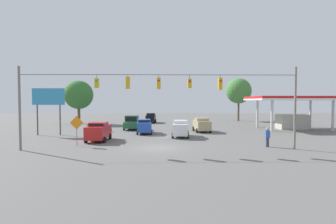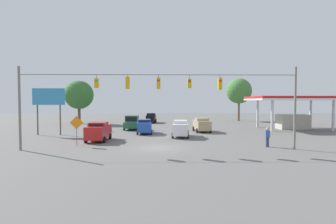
{
  "view_description": "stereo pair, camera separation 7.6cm",
  "coord_description": "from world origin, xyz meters",
  "px_view_note": "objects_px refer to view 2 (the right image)",
  "views": [
    {
      "loc": [
        -0.33,
        23.69,
        4.21
      ],
      "look_at": [
        -0.97,
        -7.73,
        2.95
      ],
      "focal_mm": 28.0,
      "sensor_mm": 36.0,
      "label": 1
    },
    {
      "loc": [
        -0.41,
        23.69,
        4.21
      ],
      "look_at": [
        -0.97,
        -7.73,
        2.95
      ],
      "focal_mm": 28.0,
      "sensor_mm": 36.0,
      "label": 2
    }
  ],
  "objects_px": {
    "gas_station": "(293,105)",
    "tree_horizon_right": "(239,91)",
    "traffic_cone_fourth": "(111,129)",
    "roadside_billboard": "(49,100)",
    "pickup_truck_green_withflow_far": "(132,123)",
    "sedan_black_withflow_deep": "(151,118)",
    "sedan_red_parked_shoulder": "(98,131)",
    "traffic_cone_second": "(102,135)",
    "overhead_signal_span": "(159,96)",
    "pedestrian": "(267,137)",
    "sedan_white_crossing_near": "(180,128)",
    "tree_horizon_left": "(79,95)",
    "traffic_cone_third": "(106,132)",
    "traffic_cone_nearest": "(92,139)",
    "work_zone_sign": "(77,125)",
    "sedan_tan_oncoming_far": "(202,125)",
    "sedan_blue_withflow_mid": "(144,126)"
  },
  "relations": [
    {
      "from": "sedan_black_withflow_deep",
      "to": "sedan_blue_withflow_mid",
      "type": "bearing_deg",
      "value": 89.63
    },
    {
      "from": "sedan_blue_withflow_mid",
      "to": "roadside_billboard",
      "type": "bearing_deg",
      "value": 6.33
    },
    {
      "from": "sedan_red_parked_shoulder",
      "to": "traffic_cone_second",
      "type": "height_order",
      "value": "sedan_red_parked_shoulder"
    },
    {
      "from": "sedan_red_parked_shoulder",
      "to": "sedan_white_crossing_near",
      "type": "xyz_separation_m",
      "value": [
        -8.96,
        -2.98,
        -0.0
      ]
    },
    {
      "from": "overhead_signal_span",
      "to": "pedestrian",
      "type": "xyz_separation_m",
      "value": [
        -10.0,
        -1.24,
        -3.8
      ]
    },
    {
      "from": "sedan_blue_withflow_mid",
      "to": "roadside_billboard",
      "type": "distance_m",
      "value": 12.38
    },
    {
      "from": "pickup_truck_green_withflow_far",
      "to": "work_zone_sign",
      "type": "height_order",
      "value": "work_zone_sign"
    },
    {
      "from": "traffic_cone_fourth",
      "to": "tree_horizon_left",
      "type": "distance_m",
      "value": 17.17
    },
    {
      "from": "traffic_cone_fourth",
      "to": "pedestrian",
      "type": "relative_size",
      "value": 0.41
    },
    {
      "from": "traffic_cone_third",
      "to": "sedan_tan_oncoming_far",
      "type": "bearing_deg",
      "value": -165.32
    },
    {
      "from": "pickup_truck_green_withflow_far",
      "to": "tree_horizon_left",
      "type": "relative_size",
      "value": 0.65
    },
    {
      "from": "overhead_signal_span",
      "to": "roadside_billboard",
      "type": "height_order",
      "value": "overhead_signal_span"
    },
    {
      "from": "sedan_white_crossing_near",
      "to": "pickup_truck_green_withflow_far",
      "type": "bearing_deg",
      "value": -52.41
    },
    {
      "from": "roadside_billboard",
      "to": "tree_horizon_left",
      "type": "distance_m",
      "value": 16.98
    },
    {
      "from": "overhead_signal_span",
      "to": "tree_horizon_right",
      "type": "bearing_deg",
      "value": -116.43
    },
    {
      "from": "gas_station",
      "to": "roadside_billboard",
      "type": "distance_m",
      "value": 34.81
    },
    {
      "from": "overhead_signal_span",
      "to": "sedan_tan_oncoming_far",
      "type": "xyz_separation_m",
      "value": [
        -5.7,
        -13.45,
        -3.72
      ]
    },
    {
      "from": "traffic_cone_nearest",
      "to": "work_zone_sign",
      "type": "xyz_separation_m",
      "value": [
        1.03,
        1.62,
        1.61
      ]
    },
    {
      "from": "overhead_signal_span",
      "to": "traffic_cone_third",
      "type": "height_order",
      "value": "overhead_signal_span"
    },
    {
      "from": "sedan_blue_withflow_mid",
      "to": "gas_station",
      "type": "distance_m",
      "value": 23.11
    },
    {
      "from": "traffic_cone_fourth",
      "to": "gas_station",
      "type": "bearing_deg",
      "value": -172.48
    },
    {
      "from": "sedan_black_withflow_deep",
      "to": "gas_station",
      "type": "bearing_deg",
      "value": 151.24
    },
    {
      "from": "traffic_cone_third",
      "to": "sedan_black_withflow_deep",
      "type": "bearing_deg",
      "value": -104.18
    },
    {
      "from": "sedan_red_parked_shoulder",
      "to": "tree_horizon_left",
      "type": "distance_m",
      "value": 24.13
    },
    {
      "from": "overhead_signal_span",
      "to": "gas_station",
      "type": "bearing_deg",
      "value": -140.04
    },
    {
      "from": "gas_station",
      "to": "tree_horizon_right",
      "type": "height_order",
      "value": "tree_horizon_right"
    },
    {
      "from": "pickup_truck_green_withflow_far",
      "to": "sedan_black_withflow_deep",
      "type": "distance_m",
      "value": 12.34
    },
    {
      "from": "overhead_signal_span",
      "to": "traffic_cone_second",
      "type": "xyz_separation_m",
      "value": [
        6.69,
        -7.13,
        -4.35
      ]
    },
    {
      "from": "sedan_black_withflow_deep",
      "to": "sedan_red_parked_shoulder",
      "type": "bearing_deg",
      "value": 79.27
    },
    {
      "from": "pickup_truck_green_withflow_far",
      "to": "traffic_cone_second",
      "type": "height_order",
      "value": "pickup_truck_green_withflow_far"
    },
    {
      "from": "sedan_red_parked_shoulder",
      "to": "traffic_cone_fourth",
      "type": "height_order",
      "value": "sedan_red_parked_shoulder"
    },
    {
      "from": "overhead_signal_span",
      "to": "pedestrian",
      "type": "bearing_deg",
      "value": -172.94
    },
    {
      "from": "tree_horizon_left",
      "to": "sedan_black_withflow_deep",
      "type": "bearing_deg",
      "value": -171.93
    },
    {
      "from": "traffic_cone_nearest",
      "to": "gas_station",
      "type": "xyz_separation_m",
      "value": [
        -27.01,
        -13.12,
        3.28
      ]
    },
    {
      "from": "pickup_truck_green_withflow_far",
      "to": "sedan_blue_withflow_mid",
      "type": "height_order",
      "value": "pickup_truck_green_withflow_far"
    },
    {
      "from": "roadside_billboard",
      "to": "tree_horizon_left",
      "type": "bearing_deg",
      "value": -84.55
    },
    {
      "from": "traffic_cone_fourth",
      "to": "pedestrian",
      "type": "xyz_separation_m",
      "value": [
        -16.81,
        12.1,
        0.55
      ]
    },
    {
      "from": "roadside_billboard",
      "to": "tree_horizon_left",
      "type": "relative_size",
      "value": 0.72
    },
    {
      "from": "pedestrian",
      "to": "roadside_billboard",
      "type": "bearing_deg",
      "value": -20.73
    },
    {
      "from": "traffic_cone_second",
      "to": "traffic_cone_fourth",
      "type": "distance_m",
      "value": 6.21
    },
    {
      "from": "sedan_black_withflow_deep",
      "to": "tree_horizon_left",
      "type": "height_order",
      "value": "tree_horizon_left"
    },
    {
      "from": "traffic_cone_fourth",
      "to": "roadside_billboard",
      "type": "height_order",
      "value": "roadside_billboard"
    },
    {
      "from": "traffic_cone_second",
      "to": "traffic_cone_third",
      "type": "xyz_separation_m",
      "value": [
        0.15,
        -3.03,
        0.0
      ]
    },
    {
      "from": "sedan_tan_oncoming_far",
      "to": "sedan_red_parked_shoulder",
      "type": "height_order",
      "value": "sedan_red_parked_shoulder"
    },
    {
      "from": "sedan_blue_withflow_mid",
      "to": "tree_horizon_right",
      "type": "relative_size",
      "value": 0.45
    },
    {
      "from": "sedan_white_crossing_near",
      "to": "traffic_cone_third",
      "type": "distance_m",
      "value": 9.45
    },
    {
      "from": "overhead_signal_span",
      "to": "sedan_white_crossing_near",
      "type": "height_order",
      "value": "overhead_signal_span"
    },
    {
      "from": "traffic_cone_fourth",
      "to": "roadside_billboard",
      "type": "distance_m",
      "value": 8.75
    },
    {
      "from": "sedan_black_withflow_deep",
      "to": "tree_horizon_right",
      "type": "bearing_deg",
      "value": -166.52
    },
    {
      "from": "sedan_red_parked_shoulder",
      "to": "traffic_cone_nearest",
      "type": "bearing_deg",
      "value": 79.62
    }
  ]
}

